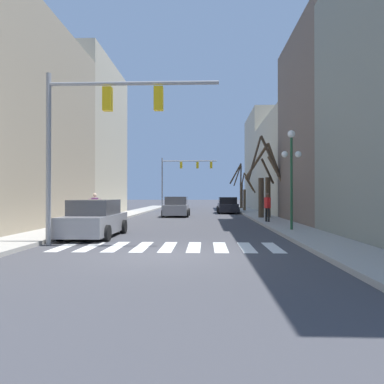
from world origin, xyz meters
name	(u,v)px	position (x,y,z in m)	size (l,w,h in m)	color
ground_plane	(162,256)	(0.00, 0.00, 0.00)	(240.00, 240.00, 0.00)	#424247
sidewalk_right	(355,254)	(5.64, 0.00, 0.07)	(2.11, 90.00, 0.15)	#ADA89E
building_row_left	(20,122)	(-9.69, 10.68, 6.13)	(6.00, 32.74, 13.17)	tan
building_row_right	(318,146)	(9.69, 17.18, 5.46)	(6.00, 46.91, 11.93)	gray
crosswalk_stripes	(168,247)	(0.00, 1.83, 0.00)	(7.65, 2.60, 0.01)	white
traffic_signal_near	(97,121)	(-2.58, 2.13, 4.45)	(6.18, 0.28, 6.17)	gray
traffic_signal_far	(182,171)	(-1.74, 37.11, 4.88)	(7.13, 0.28, 6.56)	gray
street_lamp_right_corner	(291,160)	(5.38, 6.88, 3.47)	(0.95, 0.36, 4.73)	#1E4C2D
car_parked_left_mid	(176,207)	(-1.11, 19.70, 0.77)	(2.13, 4.14, 1.64)	gray
car_parked_right_mid	(228,206)	(3.43, 25.40, 0.73)	(2.05, 4.73, 1.56)	black
car_parked_left_far	(95,219)	(-3.43, 4.74, 0.75)	(2.05, 4.76, 1.59)	gray
pedestrian_waiting_at_curb	(267,205)	(5.08, 11.96, 1.19)	(0.36, 0.74, 1.76)	black
pedestrian_on_right_sidewalk	(95,205)	(-5.20, 10.66, 1.18)	(0.75, 0.33, 1.74)	#7A705B
street_tree_left_far	(263,184)	(5.44, 16.25, 2.60)	(2.62, 2.62, 5.98)	#473828
street_tree_left_mid	(240,187)	(5.54, 35.25, 2.73)	(1.75, 3.52, 5.57)	#473828
street_tree_right_mid	(246,193)	(5.52, 28.65, 1.99)	(1.66, 1.63, 3.99)	brown
street_tree_left_near	(268,181)	(5.93, 16.89, 2.79)	(2.65, 1.69, 5.53)	brown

